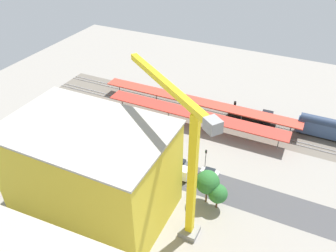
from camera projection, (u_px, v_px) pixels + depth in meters
ground_plane at (164, 153)px, 88.85m from camera, size 157.81×157.81×0.00m
rail_bed at (195, 112)px, 105.37m from camera, size 98.71×14.94×0.01m
street_asphalt at (153, 166)px, 84.41m from camera, size 98.68×9.54×0.01m
track_rails at (195, 111)px, 105.27m from camera, size 98.63×8.50×0.12m
platform_canopy_near at (194, 114)px, 96.43m from camera, size 53.77×5.45×4.50m
platform_canopy_far at (197, 101)px, 102.92m from camera, size 62.37×4.89×4.21m
locomotive at (253, 115)px, 100.63m from camera, size 14.34×2.75×4.94m
passenger_coach at (335, 130)px, 91.86m from camera, size 19.49×2.92×6.14m
parked_car_0 at (210, 172)px, 81.63m from camera, size 4.50×1.86×1.55m
parked_car_1 at (181, 163)px, 84.52m from camera, size 4.37×1.88×1.56m
parked_car_2 at (156, 154)px, 87.07m from camera, size 4.31×2.00×1.77m
parked_car_3 at (129, 147)px, 89.49m from camera, size 4.02×1.87×1.59m
parked_car_4 at (105, 139)px, 92.38m from camera, size 4.14×1.83×1.83m
parked_car_5 at (85, 132)px, 95.22m from camera, size 4.55×1.74×1.69m
construction_building at (92, 171)px, 67.98m from camera, size 31.44×20.27×20.39m
construction_roof_slab at (85, 129)px, 62.06m from camera, size 32.04×20.87×0.40m
tower_crane at (184, 154)px, 59.45m from camera, size 24.57×18.53×30.12m
box_truck_0 at (170, 170)px, 80.75m from camera, size 9.59×2.92×3.33m
box_truck_1 at (115, 155)px, 85.32m from camera, size 10.24×2.95×3.68m
box_truck_2 at (158, 163)px, 82.72m from camera, size 9.73×2.67×3.59m
street_tree_0 at (218, 194)px, 71.09m from camera, size 4.17×4.17×6.23m
street_tree_1 at (62, 139)px, 86.36m from camera, size 4.98×4.98×7.00m
street_tree_2 at (208, 182)px, 71.56m from camera, size 5.19×5.19×8.40m
street_tree_3 at (31, 123)px, 89.72m from camera, size 5.93×5.93×8.95m
traffic_light at (206, 157)px, 81.17m from camera, size 0.50×0.36×6.07m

